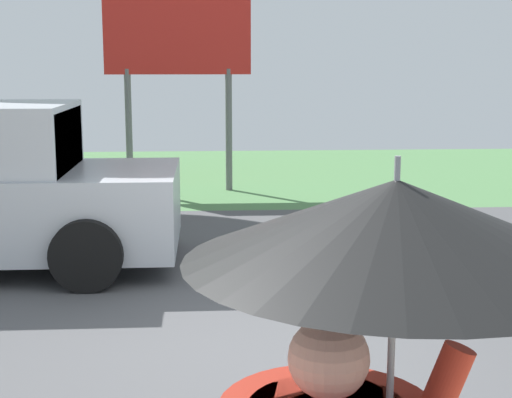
% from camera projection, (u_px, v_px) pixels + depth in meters
% --- Properties ---
extents(ground_plane, '(40.00, 22.00, 0.20)m').
position_uv_depth(ground_plane, '(256.00, 264.00, 9.18)').
color(ground_plane, '#4C4C4F').
extents(roadside_billboard, '(2.60, 0.12, 3.50)m').
position_uv_depth(roadside_billboard, '(178.00, 49.00, 13.55)').
color(roadside_billboard, slate).
rests_on(roadside_billboard, ground_plane).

